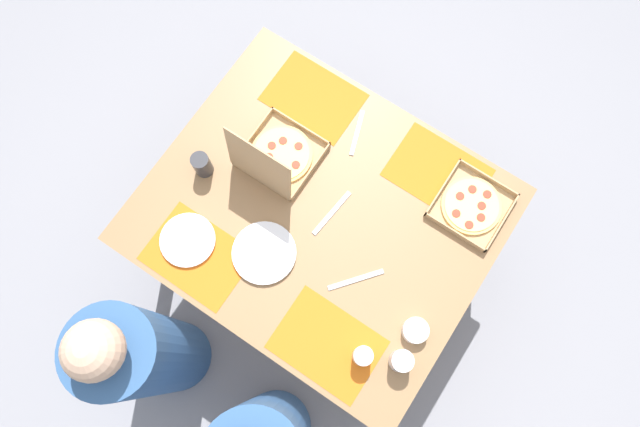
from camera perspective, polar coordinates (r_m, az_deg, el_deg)
ground_plane at (r=2.81m, az=-0.00°, el=-3.90°), size 6.00×6.00×0.00m
dining_table at (r=2.20m, az=-0.00°, el=-0.73°), size 1.26×1.06×0.73m
placemat_near_left at (r=2.19m, az=11.82°, el=4.08°), size 0.36×0.26×0.00m
placemat_near_right at (r=2.26m, az=-0.66°, el=11.67°), size 0.36×0.26×0.00m
placemat_far_left at (r=2.02m, az=0.74°, el=-13.08°), size 0.36×0.26×0.00m
placemat_far_right at (r=2.11m, az=-12.29°, el=-4.23°), size 0.36×0.26×0.00m
pizza_box_corner_right at (r=2.12m, az=-4.38°, el=5.75°), size 0.27×0.27×0.30m
pizza_box_edge_far at (r=2.16m, az=15.04°, el=0.78°), size 0.26×0.26×0.04m
plate_far_left at (r=2.06m, az=-5.66°, el=-4.00°), size 0.23×0.23×0.02m
plate_near_left at (r=2.12m, az=-13.21°, el=-2.64°), size 0.20×0.20×0.02m
cup_red at (r=2.14m, az=-11.83°, el=4.85°), size 0.07×0.07×0.11m
cup_dark at (r=1.99m, az=8.20°, el=-14.53°), size 0.08×0.08×0.10m
cup_clear_right at (r=1.98m, az=4.33°, el=-14.16°), size 0.07×0.07×0.09m
condiment_bowl at (r=2.03m, az=9.60°, el=-11.58°), size 0.09×0.09×0.05m
fork_by_far_left at (r=2.20m, az=3.77°, el=8.14°), size 0.08×0.18×0.00m
knife_by_near_right at (r=2.09m, az=1.19°, el=0.06°), size 0.04×0.21×0.00m
knife_by_near_left at (r=2.05m, az=3.64°, el=-6.69°), size 0.15×0.17×0.00m
diner_right_seat at (r=2.35m, az=-17.16°, el=-13.41°), size 0.32×0.32×1.13m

